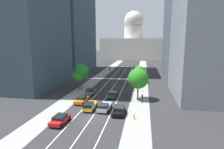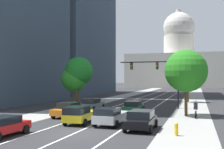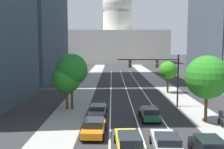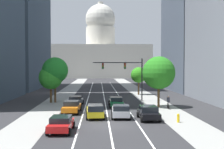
# 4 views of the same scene
# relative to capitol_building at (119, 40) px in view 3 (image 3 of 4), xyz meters

# --- Properties ---
(ground_plane) EXTENTS (400.00, 400.00, 0.00)m
(ground_plane) POSITION_rel_capitol_building_xyz_m (0.00, -75.51, -11.15)
(ground_plane) COLOR #2B2B2D
(sidewalk_left) EXTENTS (4.05, 130.00, 0.01)m
(sidewalk_left) POSITION_rel_capitol_building_xyz_m (-7.72, -80.51, -11.15)
(sidewalk_left) COLOR gray
(sidewalk_left) RESTS_ON ground
(sidewalk_right) EXTENTS (4.05, 130.00, 0.01)m
(sidewalk_right) POSITION_rel_capitol_building_xyz_m (7.72, -80.51, -11.15)
(sidewalk_right) COLOR gray
(sidewalk_right) RESTS_ON ground
(lane_stripe_left) EXTENTS (0.16, 90.00, 0.01)m
(lane_stripe_left) POSITION_rel_capitol_building_xyz_m (-2.85, -90.51, -11.14)
(lane_stripe_left) COLOR white
(lane_stripe_left) RESTS_ON ground
(lane_stripe_center) EXTENTS (0.16, 90.00, 0.01)m
(lane_stripe_center) POSITION_rel_capitol_building_xyz_m (0.00, -90.51, -11.14)
(lane_stripe_center) COLOR white
(lane_stripe_center) RESTS_ON ground
(lane_stripe_right) EXTENTS (0.16, 90.00, 0.01)m
(lane_stripe_right) POSITION_rel_capitol_building_xyz_m (2.85, -90.51, -11.14)
(lane_stripe_right) COLOR white
(lane_stripe_right) RESTS_ON ground
(capitol_building) EXTENTS (46.30, 25.62, 36.23)m
(capitol_building) POSITION_rel_capitol_building_xyz_m (0.00, 0.00, 0.00)
(capitol_building) COLOR beige
(capitol_building) RESTS_ON ground
(car_yellow) EXTENTS (2.16, 4.76, 1.56)m
(car_yellow) POSITION_rel_capitol_building_xyz_m (-1.41, -111.38, -10.34)
(car_yellow) COLOR yellow
(car_yellow) RESTS_ON ground
(car_silver) EXTENTS (2.22, 4.48, 1.52)m
(car_silver) POSITION_rel_capitol_building_xyz_m (1.41, -111.44, -10.37)
(car_silver) COLOR #B2B5BA
(car_silver) RESTS_ON ground
(car_orange) EXTENTS (2.22, 4.70, 1.49)m
(car_orange) POSITION_rel_capitol_building_xyz_m (-4.28, -107.70, -10.39)
(car_orange) COLOR orange
(car_orange) RESTS_ON ground
(car_black) EXTENTS (2.11, 4.26, 1.48)m
(car_black) POSITION_rel_capitol_building_xyz_m (4.27, -112.70, -10.37)
(car_black) COLOR black
(car_black) RESTS_ON ground
(car_gray) EXTENTS (2.10, 4.77, 1.38)m
(car_gray) POSITION_rel_capitol_building_xyz_m (-4.28, -101.20, -10.43)
(car_gray) COLOR slate
(car_gray) RESTS_ON ground
(car_green) EXTENTS (2.03, 4.16, 1.40)m
(car_green) POSITION_rel_capitol_building_xyz_m (1.43, -102.67, -10.41)
(car_green) COLOR #14512D
(car_green) RESTS_ON ground
(traffic_signal_mast) EXTENTS (7.99, 0.39, 6.89)m
(traffic_signal_mast) POSITION_rel_capitol_building_xyz_m (3.53, -96.22, -6.29)
(traffic_signal_mast) COLOR black
(traffic_signal_mast) RESTS_ON ground
(cyclist) EXTENTS (0.38, 1.70, 1.72)m
(cyclist) POSITION_rel_capitol_building_xyz_m (8.26, -104.82, -10.30)
(cyclist) COLOR black
(cyclist) RESTS_ON ground
(street_tree_near_left) EXTENTS (3.67, 3.67, 5.77)m
(street_tree_near_left) POSITION_rel_capitol_building_xyz_m (-8.38, -97.61, -7.24)
(street_tree_near_left) COLOR #51381E
(street_tree_near_left) RESTS_ON ground
(street_tree_mid_left) EXTENTS (4.04, 4.04, 7.04)m
(street_tree_mid_left) POSITION_rel_capitol_building_xyz_m (-7.74, -97.43, -6.16)
(street_tree_mid_left) COLOR #51381E
(street_tree_mid_left) RESTS_ON ground
(street_tree_far_right) EXTENTS (3.07, 3.07, 5.41)m
(street_tree_far_right) POSITION_rel_capitol_building_xyz_m (6.87, -85.77, -7.30)
(street_tree_far_right) COLOR #51381E
(street_tree_far_right) RESTS_ON ground
(street_tree_mid_right) EXTENTS (4.53, 4.53, 7.02)m
(street_tree_mid_right) POSITION_rel_capitol_building_xyz_m (7.26, -103.33, -6.40)
(street_tree_mid_right) COLOR #51381E
(street_tree_mid_right) RESTS_ON ground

